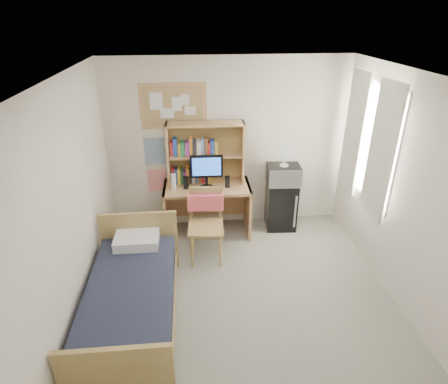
{
  "coord_description": "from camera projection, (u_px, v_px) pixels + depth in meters",
  "views": [
    {
      "loc": [
        -0.58,
        -3.25,
        3.15
      ],
      "look_at": [
        -0.15,
        1.2,
        0.96
      ],
      "focal_mm": 30.0,
      "sensor_mm": 36.0,
      "label": 1
    }
  ],
  "objects": [
    {
      "name": "desk_fan",
      "position": [
        285.0,
        156.0,
        5.51
      ],
      "size": [
        0.28,
        0.28,
        0.33
      ],
      "primitive_type": "cylinder",
      "rotation": [
        0.0,
        0.0,
        -0.07
      ],
      "color": "white",
      "rests_on": "microwave"
    },
    {
      "name": "desk_chair",
      "position": [
        206.0,
        227.0,
        5.04
      ],
      "size": [
        0.54,
        0.54,
        1.03
      ],
      "primitive_type": "cube",
      "rotation": [
        0.0,
        0.0,
        -0.06
      ],
      "color": "tan",
      "rests_on": "floor"
    },
    {
      "name": "hoodie",
      "position": [
        206.0,
        201.0,
        5.09
      ],
      "size": [
        0.5,
        0.18,
        0.23
      ],
      "primitive_type": "cube",
      "rotation": [
        0.0,
        0.0,
        -0.06
      ],
      "color": "#FD606B",
      "rests_on": "desk_chair"
    },
    {
      "name": "poster_japan",
      "position": [
        157.0,
        180.0,
        5.77
      ],
      "size": [
        0.28,
        0.01,
        0.36
      ],
      "primitive_type": "cube",
      "color": "#F22A35",
      "rests_on": "wall_back"
    },
    {
      "name": "microwave",
      "position": [
        283.0,
        175.0,
        5.64
      ],
      "size": [
        0.51,
        0.4,
        0.28
      ],
      "primitive_type": "cube",
      "rotation": [
        0.0,
        0.0,
        -0.07
      ],
      "color": "#B5B5BA",
      "rests_on": "mini_fridge"
    },
    {
      "name": "speaker_left",
      "position": [
        186.0,
        183.0,
        5.42
      ],
      "size": [
        0.07,
        0.07,
        0.18
      ],
      "primitive_type": "cube",
      "rotation": [
        0.0,
        0.0,
        -0.02
      ],
      "color": "black",
      "rests_on": "desk"
    },
    {
      "name": "wall_left",
      "position": [
        66.0,
        222.0,
        3.61
      ],
      "size": [
        0.04,
        4.2,
        2.6
      ],
      "primitive_type": "cube",
      "color": "white",
      "rests_on": "floor"
    },
    {
      "name": "mini_fridge",
      "position": [
        281.0,
        205.0,
        5.89
      ],
      "size": [
        0.48,
        0.48,
        0.77
      ],
      "primitive_type": "cube",
      "rotation": [
        0.0,
        0.0,
        -0.07
      ],
      "color": "black",
      "rests_on": "floor"
    },
    {
      "name": "bed",
      "position": [
        132.0,
        303.0,
        4.09
      ],
      "size": [
        0.95,
        1.89,
        0.52
      ],
      "primitive_type": "cube",
      "rotation": [
        0.0,
        0.0,
        -0.0
      ],
      "color": "#1A1D2F",
      "rests_on": "floor"
    },
    {
      "name": "water_bottle",
      "position": [
        173.0,
        182.0,
        5.35
      ],
      "size": [
        0.07,
        0.07,
        0.25
      ],
      "primitive_type": "cylinder",
      "rotation": [
        0.0,
        0.0,
        -0.02
      ],
      "color": "white",
      "rests_on": "desk"
    },
    {
      "name": "wall_right",
      "position": [
        419.0,
        205.0,
        3.93
      ],
      "size": [
        0.04,
        4.2,
        2.6
      ],
      "primitive_type": "cube",
      "color": "white",
      "rests_on": "floor"
    },
    {
      "name": "ceiling",
      "position": [
        255.0,
        81.0,
        3.2
      ],
      "size": [
        3.6,
        4.2,
        0.02
      ],
      "primitive_type": "cube",
      "color": "white",
      "rests_on": "wall_back"
    },
    {
      "name": "floor",
      "position": [
        246.0,
        312.0,
        4.35
      ],
      "size": [
        3.6,
        4.2,
        0.02
      ],
      "primitive_type": "cube",
      "color": "gray",
      "rests_on": "ground"
    },
    {
      "name": "keyboard",
      "position": [
        207.0,
        191.0,
        5.35
      ],
      "size": [
        0.43,
        0.15,
        0.02
      ],
      "primitive_type": "cube",
      "rotation": [
        0.0,
        0.0,
        -0.02
      ],
      "color": "black",
      "rests_on": "desk"
    },
    {
      "name": "pillow",
      "position": [
        137.0,
        240.0,
        4.62
      ],
      "size": [
        0.54,
        0.38,
        0.13
      ],
      "primitive_type": "cube",
      "rotation": [
        0.0,
        0.0,
        -0.0
      ],
      "color": "white",
      "rests_on": "bed"
    },
    {
      "name": "bulletin_board",
      "position": [
        173.0,
        106.0,
        5.29
      ],
      "size": [
        0.94,
        0.03,
        0.64
      ],
      "primitive_type": "cube",
      "color": "tan",
      "rests_on": "wall_back"
    },
    {
      "name": "poster_wave",
      "position": [
        154.0,
        151.0,
        5.57
      ],
      "size": [
        0.3,
        0.01,
        0.42
      ],
      "primitive_type": "cube",
      "color": "#265C9A",
      "rests_on": "wall_back"
    },
    {
      "name": "curtain_right",
      "position": [
        354.0,
        133.0,
        5.22
      ],
      "size": [
        0.04,
        0.55,
        1.7
      ],
      "primitive_type": "cube",
      "color": "white",
      "rests_on": "wall_right"
    },
    {
      "name": "wall_back",
      "position": [
        228.0,
        146.0,
        5.65
      ],
      "size": [
        3.6,
        0.04,
        2.6
      ],
      "primitive_type": "cube",
      "color": "white",
      "rests_on": "floor"
    },
    {
      "name": "desk",
      "position": [
        207.0,
        210.0,
        5.71
      ],
      "size": [
        1.29,
        0.66,
        0.8
      ],
      "primitive_type": "cube",
      "rotation": [
        0.0,
        0.0,
        -0.02
      ],
      "color": "tan",
      "rests_on": "floor"
    },
    {
      "name": "hutch",
      "position": [
        206.0,
        153.0,
        5.47
      ],
      "size": [
        1.12,
        0.3,
        0.91
      ],
      "primitive_type": "cube",
      "rotation": [
        0.0,
        0.0,
        -0.02
      ],
      "color": "tan",
      "rests_on": "desk"
    },
    {
      "name": "curtain_left",
      "position": [
        381.0,
        152.0,
        4.51
      ],
      "size": [
        0.04,
        0.55,
        1.7
      ],
      "primitive_type": "cube",
      "color": "white",
      "rests_on": "wall_right"
    },
    {
      "name": "speaker_right",
      "position": [
        227.0,
        182.0,
        5.47
      ],
      "size": [
        0.07,
        0.07,
        0.17
      ],
      "primitive_type": "cube",
      "rotation": [
        0.0,
        0.0,
        -0.02
      ],
      "color": "black",
      "rests_on": "desk"
    },
    {
      "name": "monitor",
      "position": [
        207.0,
        172.0,
        5.37
      ],
      "size": [
        0.47,
        0.04,
        0.5
      ],
      "primitive_type": "cube",
      "rotation": [
        0.0,
        0.0,
        -0.02
      ],
      "color": "black",
      "rests_on": "desk"
    },
    {
      "name": "window_unit",
      "position": [
        369.0,
        142.0,
        4.87
      ],
      "size": [
        0.1,
        1.4,
        1.7
      ],
      "primitive_type": "cube",
      "color": "white",
      "rests_on": "wall_right"
    }
  ]
}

